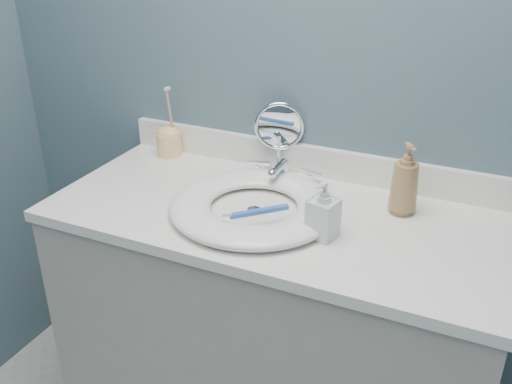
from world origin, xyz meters
The scene contains 12 objects.
back_wall centered at (0.00, 1.25, 1.20)m, with size 2.20×0.02×2.40m, color #4A6570.
vanity_cabinet centered at (0.00, 0.97, 0.42)m, with size 1.20×0.55×0.85m, color #A8A49A.
countertop centered at (0.00, 0.97, 0.86)m, with size 1.22×0.57×0.03m, color white.
backsplash centered at (0.00, 1.24, 0.93)m, with size 1.22×0.02×0.09m, color white.
basin centered at (-0.05, 0.94, 0.90)m, with size 0.45×0.45×0.04m, color white, non-canonical shape.
drain centered at (-0.05, 0.94, 0.88)m, with size 0.04×0.04×0.01m, color silver.
faucet centered at (-0.05, 1.14, 0.91)m, with size 0.25×0.13×0.07m.
makeup_mirror centered at (-0.09, 1.21, 1.00)m, with size 0.14×0.08×0.22m.
soap_bottle_amber centered at (0.31, 1.11, 0.98)m, with size 0.07×0.08×0.19m, color #9A7145.
soap_bottle_clear centered at (0.16, 0.90, 0.95)m, with size 0.07×0.07×0.15m, color silver.
toothbrush_holder centered at (-0.47, 1.19, 0.93)m, with size 0.08×0.08×0.23m.
toothbrush_lying centered at (-0.01, 0.87, 0.92)m, with size 0.13×0.13×0.02m.
Camera 1 is at (0.51, -0.27, 1.60)m, focal length 40.00 mm.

